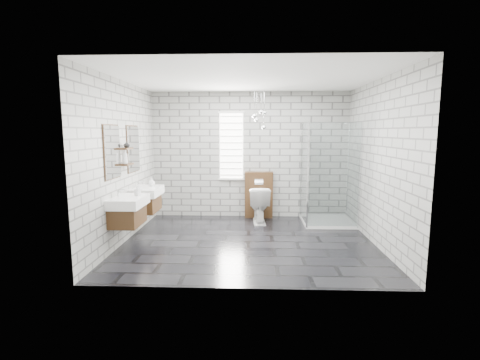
# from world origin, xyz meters

# --- Properties ---
(floor) EXTENTS (4.20, 3.60, 0.02)m
(floor) POSITION_xyz_m (0.00, 0.00, -0.01)
(floor) COLOR black
(floor) RESTS_ON ground
(ceiling) EXTENTS (4.20, 3.60, 0.02)m
(ceiling) POSITION_xyz_m (0.00, 0.00, 2.71)
(ceiling) COLOR white
(ceiling) RESTS_ON wall_back
(wall_back) EXTENTS (4.20, 0.02, 2.70)m
(wall_back) POSITION_xyz_m (0.00, 1.81, 1.35)
(wall_back) COLOR #A0A09B
(wall_back) RESTS_ON floor
(wall_front) EXTENTS (4.20, 0.02, 2.70)m
(wall_front) POSITION_xyz_m (0.00, -1.81, 1.35)
(wall_front) COLOR #A0A09B
(wall_front) RESTS_ON floor
(wall_left) EXTENTS (0.02, 3.60, 2.70)m
(wall_left) POSITION_xyz_m (-2.11, 0.00, 1.35)
(wall_left) COLOR #A0A09B
(wall_left) RESTS_ON floor
(wall_right) EXTENTS (0.02, 3.60, 2.70)m
(wall_right) POSITION_xyz_m (2.11, 0.00, 1.35)
(wall_right) COLOR #A0A09B
(wall_right) RESTS_ON floor
(vanity_left) EXTENTS (0.47, 0.70, 1.57)m
(vanity_left) POSITION_xyz_m (-1.91, -0.48, 0.76)
(vanity_left) COLOR #422914
(vanity_left) RESTS_ON wall_left
(vanity_right) EXTENTS (0.47, 0.70, 1.57)m
(vanity_right) POSITION_xyz_m (-1.91, 0.45, 0.76)
(vanity_right) COLOR #422914
(vanity_right) RESTS_ON wall_left
(shelf_lower) EXTENTS (0.14, 0.30, 0.03)m
(shelf_lower) POSITION_xyz_m (-2.03, -0.05, 1.32)
(shelf_lower) COLOR #422914
(shelf_lower) RESTS_ON wall_left
(shelf_upper) EXTENTS (0.14, 0.30, 0.03)m
(shelf_upper) POSITION_xyz_m (-2.03, -0.05, 1.58)
(shelf_upper) COLOR #422914
(shelf_upper) RESTS_ON wall_left
(window) EXTENTS (0.56, 0.05, 1.48)m
(window) POSITION_xyz_m (-0.40, 1.78, 1.55)
(window) COLOR white
(window) RESTS_ON wall_back
(cistern_panel) EXTENTS (0.60, 0.20, 1.00)m
(cistern_panel) POSITION_xyz_m (0.20, 1.70, 0.50)
(cistern_panel) COLOR #422914
(cistern_panel) RESTS_ON floor
(flush_plate) EXTENTS (0.18, 0.01, 0.12)m
(flush_plate) POSITION_xyz_m (0.20, 1.60, 0.80)
(flush_plate) COLOR silver
(flush_plate) RESTS_ON cistern_panel
(shower_enclosure) EXTENTS (1.00, 1.00, 2.03)m
(shower_enclosure) POSITION_xyz_m (1.50, 1.18, 0.50)
(shower_enclosure) COLOR white
(shower_enclosure) RESTS_ON floor
(pendant_cluster) EXTENTS (0.29, 0.23, 0.80)m
(pendant_cluster) POSITION_xyz_m (0.21, 1.37, 2.15)
(pendant_cluster) COLOR silver
(pendant_cluster) RESTS_ON ceiling
(toilet) EXTENTS (0.45, 0.75, 0.75)m
(toilet) POSITION_xyz_m (0.20, 1.28, 0.37)
(toilet) COLOR white
(toilet) RESTS_ON floor
(soap_bottle_a) EXTENTS (0.10, 0.10, 0.16)m
(soap_bottle_a) POSITION_xyz_m (-1.75, -0.37, 0.93)
(soap_bottle_a) COLOR #B2B2B2
(soap_bottle_a) RESTS_ON vanity_left
(soap_bottle_b) EXTENTS (0.16, 0.16, 0.15)m
(soap_bottle_b) POSITION_xyz_m (-1.82, 0.61, 0.93)
(soap_bottle_b) COLOR #B2B2B2
(soap_bottle_b) RESTS_ON vanity_right
(soap_bottle_c) EXTENTS (0.10, 0.10, 0.23)m
(soap_bottle_c) POSITION_xyz_m (-2.02, -0.14, 1.45)
(soap_bottle_c) COLOR #B2B2B2
(soap_bottle_c) RESTS_ON shelf_lower
(vase) EXTENTS (0.12, 0.12, 0.10)m
(vase) POSITION_xyz_m (-2.02, -0.04, 1.65)
(vase) COLOR #B2B2B2
(vase) RESTS_ON shelf_upper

